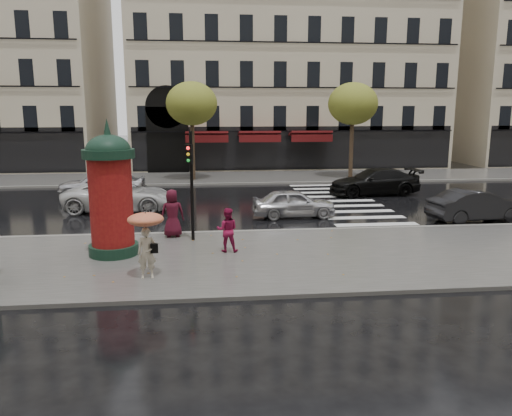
{
  "coord_description": "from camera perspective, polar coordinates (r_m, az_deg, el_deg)",
  "views": [
    {
      "loc": [
        -1.3,
        -16.06,
        4.84
      ],
      "look_at": [
        0.56,
        1.5,
        1.33
      ],
      "focal_mm": 35.0,
      "sensor_mm": 36.0,
      "label": 1
    }
  ],
  "objects": [
    {
      "name": "tree_far_left",
      "position": [
        34.07,
        -7.37,
        11.71
      ],
      "size": [
        3.4,
        3.4,
        6.64
      ],
      "color": "#38281C",
      "rests_on": "ground"
    },
    {
      "name": "woman_red",
      "position": [
        16.74,
        -3.31,
        -2.51
      ],
      "size": [
        0.79,
        0.65,
        1.49
      ],
      "primitive_type": "imported",
      "rotation": [
        0.0,
        0.0,
        3.02
      ],
      "color": "maroon",
      "rests_on": "near_sidewalk"
    },
    {
      "name": "near_sidewalk",
      "position": [
        16.33,
        -1.21,
        -5.78
      ],
      "size": [
        90.0,
        7.0,
        0.12
      ],
      "primitive_type": "cube",
      "color": "#474744",
      "rests_on": "ground"
    },
    {
      "name": "man_burgundy",
      "position": [
        18.89,
        -9.54,
        -0.59
      ],
      "size": [
        0.95,
        0.69,
        1.8
      ],
      "primitive_type": "imported",
      "rotation": [
        0.0,
        0.0,
        3.29
      ],
      "color": "#440D1C",
      "rests_on": "near_sidewalk"
    },
    {
      "name": "zebra_crossing",
      "position": [
        27.11,
        9.69,
        0.81
      ],
      "size": [
        3.6,
        11.75,
        0.01
      ],
      "primitive_type": "cube",
      "color": "silver",
      "rests_on": "ground"
    },
    {
      "name": "car_far_silver",
      "position": [
        28.87,
        -17.16,
        2.71
      ],
      "size": [
        4.73,
        1.95,
        1.61
      ],
      "primitive_type": "imported",
      "rotation": [
        0.0,
        0.0,
        -1.56
      ],
      "color": "silver",
      "rests_on": "ground"
    },
    {
      "name": "near_kerb",
      "position": [
        19.69,
        -2.07,
        -2.78
      ],
      "size": [
        90.0,
        0.25,
        0.14
      ],
      "primitive_type": "cube",
      "color": "slate",
      "rests_on": "ground"
    },
    {
      "name": "tree_far_right",
      "position": [
        35.58,
        11.02,
        11.58
      ],
      "size": [
        3.4,
        3.4,
        6.64
      ],
      "color": "#38281C",
      "rests_on": "ground"
    },
    {
      "name": "car_silver",
      "position": [
        22.7,
        4.33,
        0.56
      ],
      "size": [
        3.81,
        1.61,
        1.29
      ],
      "primitive_type": "imported",
      "rotation": [
        0.0,
        0.0,
        1.59
      ],
      "color": "silver",
      "rests_on": "ground"
    },
    {
      "name": "bldg_far_corner",
      "position": [
        47.08,
        3.11,
        19.13
      ],
      "size": [
        26.0,
        14.0,
        22.9
      ],
      "color": "#B7A88C",
      "rests_on": "ground"
    },
    {
      "name": "far_sidewalk",
      "position": [
        35.41,
        -3.88,
        3.47
      ],
      "size": [
        90.0,
        6.0,
        0.12
      ],
      "primitive_type": "cube",
      "color": "#474744",
      "rests_on": "ground"
    },
    {
      "name": "woman_umbrella",
      "position": [
        14.32,
        -12.44,
        -2.91
      ],
      "size": [
        1.01,
        1.01,
        1.95
      ],
      "color": "beige",
      "rests_on": "near_sidewalk"
    },
    {
      "name": "car_white",
      "position": [
        24.9,
        -15.27,
        1.36
      ],
      "size": [
        5.39,
        2.68,
        1.47
      ],
      "primitive_type": "imported",
      "rotation": [
        0.0,
        0.0,
        1.52
      ],
      "color": "silver",
      "rests_on": "ground"
    },
    {
      "name": "car_black",
      "position": [
        29.39,
        13.36,
        2.94
      ],
      "size": [
        5.3,
        2.44,
        1.5
      ],
      "primitive_type": "imported",
      "rotation": [
        0.0,
        0.0,
        -1.5
      ],
      "color": "black",
      "rests_on": "ground"
    },
    {
      "name": "far_kerb",
      "position": [
        32.44,
        -3.68,
        2.77
      ],
      "size": [
        90.0,
        0.25,
        0.14
      ],
      "primitive_type": "cube",
      "color": "slate",
      "rests_on": "ground"
    },
    {
      "name": "car_darkgrey",
      "position": [
        23.84,
        23.92,
        0.26
      ],
      "size": [
        4.4,
        2.03,
        1.4
      ],
      "primitive_type": "imported",
      "rotation": [
        0.0,
        0.0,
        1.7
      ],
      "color": "black",
      "rests_on": "ground"
    },
    {
      "name": "morris_column",
      "position": [
        16.79,
        -16.29,
        1.9
      ],
      "size": [
        1.65,
        1.65,
        4.44
      ],
      "color": "black",
      "rests_on": "near_sidewalk"
    },
    {
      "name": "ground",
      "position": [
        16.82,
        -1.36,
        -5.48
      ],
      "size": [
        160.0,
        160.0,
        0.0
      ],
      "primitive_type": "plane",
      "color": "black",
      "rests_on": "ground"
    },
    {
      "name": "traffic_light",
      "position": [
        17.94,
        -7.46,
        3.72
      ],
      "size": [
        0.29,
        0.39,
        3.96
      ],
      "color": "black",
      "rests_on": "near_sidewalk"
    }
  ]
}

